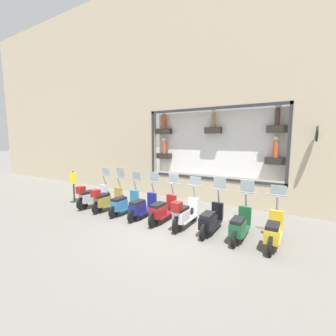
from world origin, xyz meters
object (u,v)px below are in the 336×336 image
object	(u,v)px
scooter_navy_5	(142,207)
scooter_silver_8	(92,196)
scooter_white_3	(184,213)
scooter_red_4	(162,210)
shop_sign_post	(74,186)
scooter_olive_7	(106,199)
scooter_teal_6	(124,203)
scooter_green_1	(240,225)
scooter_black_2	(211,220)
scooter_yellow_0	(273,231)

from	to	relation	value
scooter_navy_5	scooter_silver_8	distance (m)	2.67
scooter_white_3	scooter_red_4	bearing A→B (deg)	86.30
scooter_silver_8	shop_sign_post	bearing A→B (deg)	83.88
scooter_navy_5	scooter_olive_7	distance (m)	1.78
scooter_silver_8	shop_sign_post	distance (m)	1.42
scooter_teal_6	scooter_olive_7	size ratio (longest dim) A/B	1.00
scooter_olive_7	shop_sign_post	distance (m)	2.30
shop_sign_post	scooter_green_1	bearing A→B (deg)	-90.72
scooter_red_4	scooter_olive_7	world-z (taller)	scooter_olive_7
scooter_black_2	shop_sign_post	bearing A→B (deg)	89.19
scooter_yellow_0	shop_sign_post	distance (m)	8.50
scooter_black_2	scooter_teal_6	xyz separation A→B (m)	(-0.00, 3.56, -0.01)
scooter_red_4	scooter_green_1	bearing A→B (deg)	-90.11
scooter_white_3	scooter_silver_8	size ratio (longest dim) A/B	1.00
scooter_green_1	scooter_olive_7	bearing A→B (deg)	90.63
shop_sign_post	scooter_yellow_0	bearing A→B (deg)	-90.64
scooter_green_1	scooter_black_2	size ratio (longest dim) A/B	1.00
scooter_silver_8	scooter_white_3	bearing A→B (deg)	-90.00
scooter_navy_5	scooter_yellow_0	bearing A→B (deg)	-89.97
scooter_red_4	shop_sign_post	bearing A→B (deg)	88.95
scooter_green_1	scooter_navy_5	xyz separation A→B (m)	(-0.00, 3.56, -0.00)
scooter_red_4	scooter_white_3	bearing A→B (deg)	-93.70
scooter_green_1	scooter_silver_8	distance (m)	6.22
scooter_green_1	scooter_navy_5	world-z (taller)	scooter_green_1
scooter_red_4	scooter_navy_5	size ratio (longest dim) A/B	1.01
scooter_olive_7	scooter_silver_8	bearing A→B (deg)	89.58
scooter_black_2	shop_sign_post	size ratio (longest dim) A/B	1.25
scooter_teal_6	scooter_olive_7	distance (m)	0.89
scooter_yellow_0	scooter_olive_7	size ratio (longest dim) A/B	1.00
scooter_white_3	scooter_red_4	distance (m)	0.89
scooter_white_3	scooter_navy_5	bearing A→B (deg)	88.33
scooter_teal_6	shop_sign_post	world-z (taller)	scooter_teal_6
scooter_olive_7	scooter_teal_6	bearing A→B (deg)	-86.36
scooter_silver_8	scooter_black_2	bearing A→B (deg)	-89.42
scooter_black_2	scooter_white_3	xyz separation A→B (m)	(-0.05, 0.89, 0.06)
scooter_olive_7	scooter_silver_8	world-z (taller)	scooter_olive_7
scooter_yellow_0	scooter_black_2	world-z (taller)	scooter_black_2
scooter_yellow_0	scooter_olive_7	xyz separation A→B (m)	(-0.06, 6.22, 0.04)
scooter_yellow_0	scooter_teal_6	xyz separation A→B (m)	(-0.00, 5.34, -0.02)
scooter_green_1	scooter_white_3	distance (m)	1.78
scooter_black_2	scooter_silver_8	bearing A→B (deg)	90.58
scooter_green_1	scooter_teal_6	world-z (taller)	scooter_green_1
scooter_olive_7	scooter_silver_8	size ratio (longest dim) A/B	0.99
scooter_green_1	scooter_teal_6	xyz separation A→B (m)	(-0.00, 4.45, -0.01)
scooter_white_3	scooter_teal_6	xyz separation A→B (m)	(0.05, 2.67, -0.07)
scooter_teal_6	scooter_silver_8	distance (m)	1.78
scooter_teal_6	scooter_red_4	bearing A→B (deg)	-89.76
scooter_navy_5	shop_sign_post	size ratio (longest dim) A/B	1.24
scooter_yellow_0	scooter_red_4	xyz separation A→B (m)	(0.00, 3.56, 0.01)
scooter_olive_7	scooter_green_1	bearing A→B (deg)	-89.37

